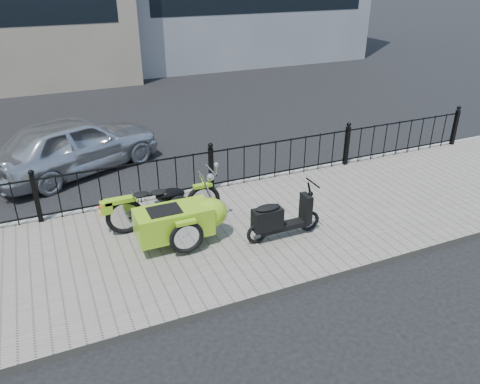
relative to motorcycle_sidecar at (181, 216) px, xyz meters
name	(u,v)px	position (x,y,z in m)	size (l,w,h in m)	color
ground	(235,221)	(1.20, 0.41, -0.59)	(120.00, 120.00, 0.00)	black
sidewalk	(245,230)	(1.20, -0.09, -0.53)	(30.00, 3.80, 0.12)	slate
curb	(210,189)	(1.20, 1.85, -0.53)	(30.00, 0.10, 0.12)	gray
iron_fence	(211,170)	(1.20, 1.71, -0.01)	(14.11, 0.11, 1.08)	black
motorcycle_sidecar	(181,216)	(0.00, 0.00, 0.00)	(2.28, 1.48, 0.98)	black
scooter	(279,219)	(1.60, -0.66, -0.09)	(1.47, 0.43, 0.99)	black
spare_tire	(177,214)	(0.02, 0.33, -0.13)	(0.69, 0.69, 0.10)	black
sedan_car	(75,145)	(-1.32, 4.20, 0.10)	(1.63, 4.05, 1.38)	#B5B8BD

